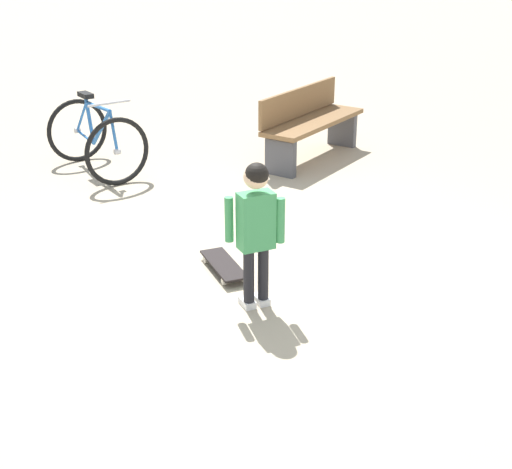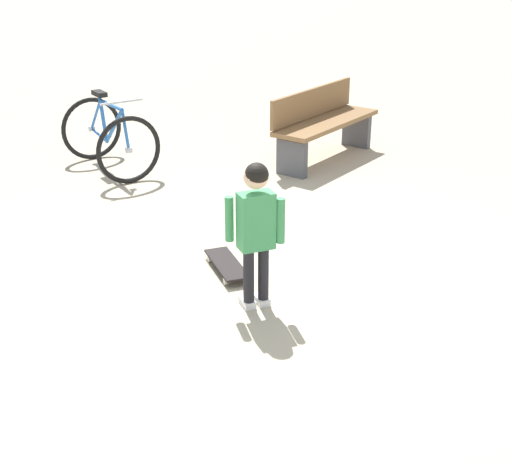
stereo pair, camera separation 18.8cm
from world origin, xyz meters
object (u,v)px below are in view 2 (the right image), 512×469
object	(u,v)px
child_person	(256,220)
bicycle_near	(109,137)
street_bench	(323,123)
skateboard	(227,264)

from	to	relation	value
child_person	bicycle_near	world-z (taller)	child_person
child_person	street_bench	distance (m)	3.58
skateboard	child_person	bearing A→B (deg)	9.30
bicycle_near	street_bench	bearing A→B (deg)	86.94
child_person	street_bench	size ratio (longest dim) A/B	0.71
bicycle_near	street_bench	world-z (taller)	bicycle_near
bicycle_near	street_bench	xyz separation A→B (m)	(0.13, 2.37, 0.04)
bicycle_near	street_bench	size ratio (longest dim) A/B	0.83
skateboard	street_bench	world-z (taller)	street_bench
child_person	bicycle_near	size ratio (longest dim) A/B	0.85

